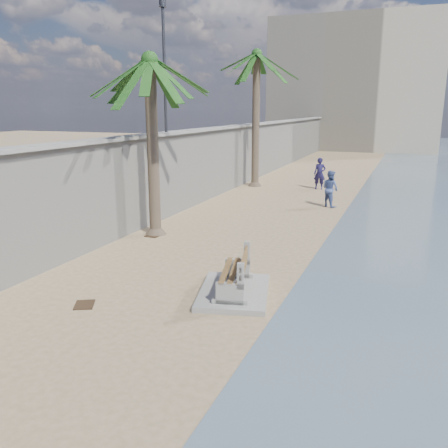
% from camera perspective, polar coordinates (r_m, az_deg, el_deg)
% --- Properties ---
extents(ground_plane, '(140.00, 140.00, 0.00)m').
position_cam_1_polar(ground_plane, '(8.85, -14.60, -18.25)').
color(ground_plane, '#997F5D').
extents(seawall, '(0.45, 70.00, 3.50)m').
position_cam_1_polar(seawall, '(27.89, 0.89, 7.93)').
color(seawall, gray).
rests_on(seawall, ground_plane).
extents(wall_cap, '(0.80, 70.00, 0.12)m').
position_cam_1_polar(wall_cap, '(27.76, 0.90, 11.63)').
color(wall_cap, gray).
rests_on(wall_cap, seawall).
extents(end_building, '(18.00, 12.00, 14.00)m').
position_cam_1_polar(end_building, '(58.36, 15.71, 15.71)').
color(end_building, '#B7AA93').
rests_on(end_building, ground_plane).
extents(bench_far, '(2.26, 2.84, 1.04)m').
position_cam_1_polar(bench_far, '(12.04, 1.21, -6.46)').
color(bench_far, gray).
rests_on(bench_far, ground_plane).
extents(palm_mid, '(5.00, 5.00, 7.13)m').
position_cam_1_polar(palm_mid, '(17.45, -8.93, 18.72)').
color(palm_mid, brown).
rests_on(palm_mid, ground_plane).
extents(palm_back, '(5.00, 5.00, 8.47)m').
position_cam_1_polar(palm_back, '(28.58, 3.98, 19.49)').
color(palm_back, brown).
rests_on(palm_back, ground_plane).
extents(streetlight, '(0.28, 0.28, 5.12)m').
position_cam_1_polar(streetlight, '(20.51, -7.22, 19.39)').
color(streetlight, '#2D2D33').
rests_on(streetlight, wall_cap).
extents(person_a, '(0.79, 0.56, 2.09)m').
position_cam_1_polar(person_a, '(27.99, 11.45, 6.23)').
color(person_a, '#19153C').
rests_on(person_a, ground_plane).
extents(person_b, '(1.18, 1.13, 1.93)m').
position_cam_1_polar(person_b, '(23.10, 12.67, 4.39)').
color(person_b, '#465992').
rests_on(person_b, ground_plane).
extents(debris_c, '(0.51, 0.62, 0.03)m').
position_cam_1_polar(debris_c, '(17.79, -8.41, -1.34)').
color(debris_c, '#382616').
rests_on(debris_c, ground_plane).
extents(debris_d, '(0.66, 0.70, 0.03)m').
position_cam_1_polar(debris_d, '(12.05, -16.46, -9.30)').
color(debris_d, '#382616').
rests_on(debris_d, ground_plane).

